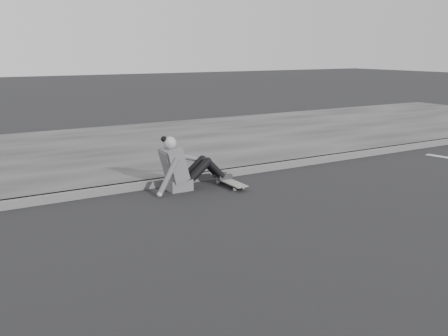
% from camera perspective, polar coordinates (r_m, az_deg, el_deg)
% --- Properties ---
extents(ground, '(80.00, 80.00, 0.00)m').
position_cam_1_polar(ground, '(7.07, 14.94, -4.82)').
color(ground, black).
rests_on(ground, ground).
extents(curb, '(24.00, 0.16, 0.12)m').
position_cam_1_polar(curb, '(8.97, 3.19, -0.16)').
color(curb, '#545454').
rests_on(curb, ground).
extents(sidewalk, '(24.00, 6.00, 0.12)m').
position_cam_1_polar(sidewalk, '(11.54, -5.20, 2.85)').
color(sidewalk, '#383838').
rests_on(sidewalk, ground).
extents(skateboard, '(0.20, 0.78, 0.09)m').
position_cam_1_polar(skateboard, '(8.04, 0.70, -1.64)').
color(skateboard, '#9FA09A').
rests_on(skateboard, ground).
extents(seated_woman, '(1.38, 0.46, 0.88)m').
position_cam_1_polar(seated_woman, '(7.84, -4.83, 0.10)').
color(seated_woman, '#545457').
rests_on(seated_woman, ground).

